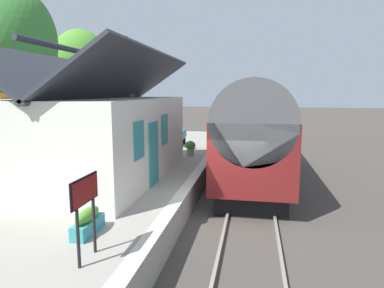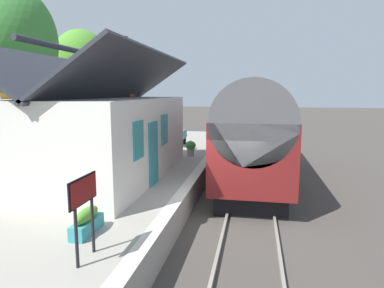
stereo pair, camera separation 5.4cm
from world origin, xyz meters
TOP-DOWN VIEW (x-y plane):
  - ground_plane at (0.00, 0.00)m, footprint 160.00×160.00m
  - platform at (0.00, 3.62)m, footprint 32.00×5.25m
  - platform_edge_coping at (0.00, 1.18)m, footprint 32.00×0.36m
  - rail_near at (0.00, -1.62)m, footprint 52.00×0.08m
  - rail_far at (0.00, -0.18)m, footprint 52.00×0.08m
  - train at (5.03, -0.90)m, footprint 10.44×2.73m
  - station_building at (1.37, 4.50)m, footprint 8.38×4.63m
  - bench_mid_platform at (8.83, 3.12)m, footprint 1.42×0.50m
  - planter_bench_left at (5.89, 2.08)m, footprint 0.51×0.51m
  - planter_under_sign at (8.17, 5.18)m, footprint 0.62×0.62m
  - planter_bench_right at (-3.46, 2.58)m, footprint 1.02×0.32m
  - station_sign_board at (-4.54, 2.03)m, footprint 0.96×0.06m
  - tree_behind_building at (3.87, 9.74)m, footprint 4.27×3.66m
  - tree_far_right at (12.36, 14.73)m, footprint 4.80×5.21m
  - tree_distant at (10.01, 9.80)m, footprint 3.76×3.54m

SIDE VIEW (x-z plane):
  - ground_plane at x=0.00m, z-range 0.00..0.00m
  - rail_near at x=0.00m, z-range 0.00..0.14m
  - rail_far at x=0.00m, z-range 0.00..0.14m
  - platform at x=0.00m, z-range 0.00..0.84m
  - platform_edge_coping at x=0.00m, z-range 0.84..0.86m
  - planter_bench_right at x=-3.46m, z-range 0.83..1.40m
  - planter_bench_left at x=5.89m, z-range 0.87..1.67m
  - bench_mid_platform at x=8.83m, z-range 0.88..1.76m
  - planter_under_sign at x=8.17m, z-range 0.83..1.81m
  - station_sign_board at x=-4.54m, z-range 1.25..2.82m
  - train at x=5.03m, z-range 0.06..4.38m
  - station_building at x=1.37m, z-range -0.29..5.06m
  - tree_far_right at x=12.36m, z-range 1.11..7.70m
  - tree_distant at x=10.01m, z-range 1.73..9.44m
  - tree_behind_building at x=3.87m, z-range 1.84..10.44m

